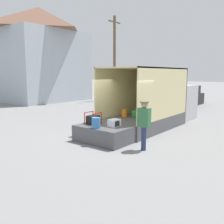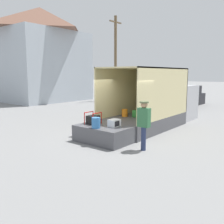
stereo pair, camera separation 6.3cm
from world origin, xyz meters
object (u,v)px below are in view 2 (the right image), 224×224
(portable_generator, at_px, (93,119))
(utility_pole, at_px, (115,58))
(box_truck, at_px, (161,107))
(pickup_truck_black, at_px, (185,98))
(worker_person, at_px, (144,120))
(microwave, at_px, (114,123))
(orange_bucket, at_px, (96,123))

(portable_generator, xyz_separation_m, utility_pole, (12.88, 8.81, 3.52))
(box_truck, distance_m, pickup_truck_black, 8.55)
(worker_person, height_order, pickup_truck_black, worker_person)
(portable_generator, distance_m, utility_pole, 16.00)
(microwave, height_order, portable_generator, portable_generator)
(box_truck, height_order, pickup_truck_black, box_truck)
(microwave, xyz_separation_m, orange_bucket, (-0.66, 0.39, 0.06))
(portable_generator, relative_size, utility_pole, 0.07)
(box_truck, xyz_separation_m, pickup_truck_black, (8.30, 2.05, -0.20))
(box_truck, xyz_separation_m, microwave, (-4.81, -0.44, -0.08))
(utility_pole, bearing_deg, box_truck, -130.27)
(box_truck, relative_size, utility_pole, 0.84)
(microwave, relative_size, orange_bucket, 1.08)
(microwave, height_order, pickup_truck_black, pickup_truck_black)
(utility_pole, bearing_deg, worker_person, -138.80)
(utility_pole, bearing_deg, pickup_truck_black, -87.39)
(portable_generator, relative_size, orange_bucket, 1.34)
(orange_bucket, xyz_separation_m, pickup_truck_black, (13.77, 2.11, -0.18))
(worker_person, xyz_separation_m, pickup_truck_black, (13.21, 3.93, -0.41))
(portable_generator, bearing_deg, orange_bucket, -130.42)
(portable_generator, bearing_deg, utility_pole, 34.36)
(microwave, distance_m, orange_bucket, 0.77)
(orange_bucket, relative_size, utility_pole, 0.05)
(box_truck, xyz_separation_m, worker_person, (-4.92, -1.87, 0.21))
(microwave, xyz_separation_m, pickup_truck_black, (13.11, 2.50, -0.12))
(worker_person, xyz_separation_m, utility_pole, (12.88, 11.27, 3.27))
(pickup_truck_black, distance_m, utility_pole, 8.22)
(worker_person, height_order, utility_pole, utility_pole)
(box_truck, distance_m, orange_bucket, 5.47)
(orange_bucket, bearing_deg, pickup_truck_black, 8.71)
(orange_bucket, height_order, pickup_truck_black, pickup_truck_black)
(portable_generator, xyz_separation_m, pickup_truck_black, (13.22, 1.46, -0.16))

